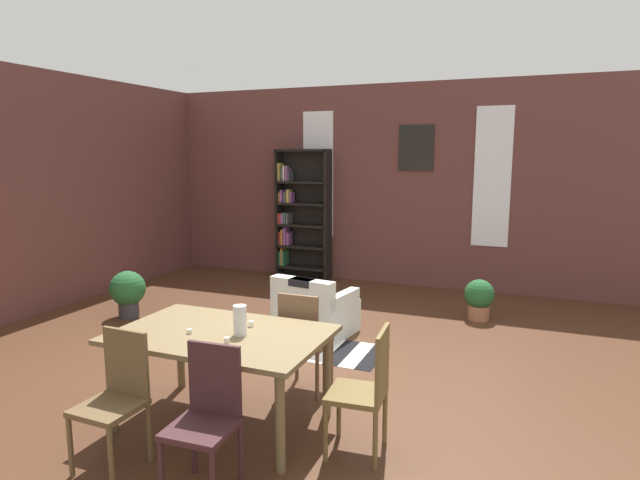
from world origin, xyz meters
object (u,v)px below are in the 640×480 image
(vase_on_table, at_px, (239,320))
(dining_chair_near_left, at_px, (116,395))
(dining_table, at_px, (221,342))
(dining_chair_head_right, at_px, (366,387))
(armchair_white, at_px, (315,313))
(potted_plant_by_shelf, at_px, (479,298))
(dining_chair_far_right, at_px, (303,339))
(bookshelf_tall, at_px, (300,214))
(dining_chair_near_right, at_px, (207,414))
(potted_plant_corner, at_px, (128,291))

(vase_on_table, relative_size, dining_chair_near_left, 0.25)
(dining_table, height_order, dining_chair_head_right, dining_chair_head_right)
(armchair_white, bearing_deg, dining_chair_head_right, -59.25)
(potted_plant_by_shelf, bearing_deg, dining_table, -114.37)
(vase_on_table, relative_size, dining_chair_head_right, 0.25)
(dining_chair_far_right, bearing_deg, bookshelf_tall, 114.49)
(dining_chair_near_right, relative_size, dining_chair_head_right, 1.00)
(dining_chair_head_right, xyz_separation_m, dining_chair_far_right, (-0.83, 0.76, 0.00))
(bookshelf_tall, distance_m, potted_plant_by_shelf, 3.56)
(potted_plant_by_shelf, bearing_deg, potted_plant_corner, -159.39)
(bookshelf_tall, bearing_deg, potted_plant_by_shelf, -22.91)
(potted_plant_by_shelf, relative_size, potted_plant_corner, 0.86)
(vase_on_table, bearing_deg, dining_chair_head_right, 0.32)
(dining_chair_near_left, bearing_deg, dining_chair_near_right, -0.00)
(dining_chair_head_right, relative_size, armchair_white, 1.04)
(vase_on_table, relative_size, bookshelf_tall, 0.11)
(dining_table, distance_m, dining_chair_far_right, 0.87)
(dining_chair_near_left, height_order, armchair_white, dining_chair_near_left)
(potted_plant_by_shelf, distance_m, potted_plant_corner, 4.68)
(bookshelf_tall, distance_m, potted_plant_corner, 3.31)
(dining_table, relative_size, armchair_white, 1.82)
(dining_table, distance_m, vase_on_table, 0.27)
(dining_chair_head_right, xyz_separation_m, potted_plant_by_shelf, (0.44, 3.63, -0.22))
(bookshelf_tall, xyz_separation_m, potted_plant_by_shelf, (3.19, -1.35, -0.84))
(potted_plant_by_shelf, bearing_deg, vase_on_table, -112.07)
(dining_chair_far_right, bearing_deg, potted_plant_corner, 158.53)
(vase_on_table, bearing_deg, potted_plant_corner, 145.64)
(dining_chair_near_left, distance_m, dining_chair_head_right, 1.76)
(dining_chair_near_right, bearing_deg, bookshelf_tall, 108.45)
(armchair_white, bearing_deg, potted_plant_by_shelf, 37.67)
(dining_table, relative_size, vase_on_table, 7.00)
(dining_chair_head_right, xyz_separation_m, potted_plant_corner, (-3.94, 1.98, -0.15))
(dining_chair_far_right, bearing_deg, dining_chair_near_right, -90.15)
(dining_chair_near_right, height_order, dining_chair_head_right, same)
(dining_table, bearing_deg, potted_plant_by_shelf, 65.63)
(dining_chair_near_left, distance_m, armchair_white, 3.04)
(dining_table, bearing_deg, dining_chair_far_right, 63.83)
(dining_chair_near_right, relative_size, potted_plant_by_shelf, 1.76)
(dining_table, distance_m, bookshelf_tall, 5.23)
(vase_on_table, relative_size, potted_plant_corner, 0.38)
(dining_chair_near_right, bearing_deg, dining_table, 115.92)
(dining_chair_far_right, distance_m, potted_plant_by_shelf, 3.14)
(dining_chair_near_right, distance_m, bookshelf_tall, 6.09)
(potted_plant_corner, bearing_deg, dining_chair_near_right, -41.55)
(dining_chair_head_right, relative_size, potted_plant_by_shelf, 1.76)
(dining_chair_head_right, bearing_deg, bookshelf_tall, 118.95)
(potted_plant_corner, bearing_deg, dining_table, -36.02)
(dining_chair_head_right, xyz_separation_m, armchair_white, (-1.34, 2.25, -0.23))
(potted_plant_corner, bearing_deg, dining_chair_near_left, -49.39)
(dining_chair_far_right, distance_m, bookshelf_tall, 4.67)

